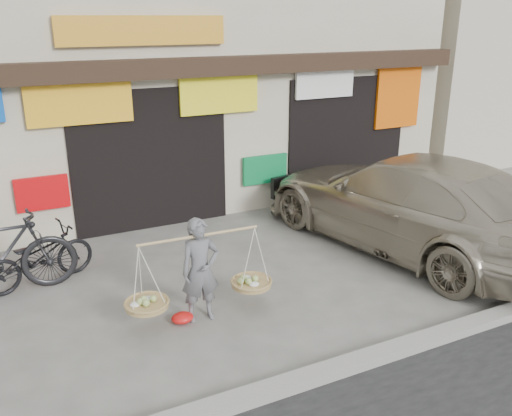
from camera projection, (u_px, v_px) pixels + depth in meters
name	position (u px, v px, depth m)	size (l,w,h in m)	color
ground	(224.00, 306.00, 7.78)	(70.00, 70.00, 0.00)	slate
kerb	(294.00, 382.00, 6.07)	(70.00, 0.25, 0.12)	gray
shophouse_block	(109.00, 39.00, 12.05)	(14.00, 6.32, 7.00)	beige
neighbor_east	(510.00, 39.00, 18.24)	(12.00, 7.00, 6.40)	beige
street_vendor	(200.00, 275.00, 7.26)	(2.05, 0.62, 1.46)	slate
bike_0	(38.00, 257.00, 8.30)	(0.60, 1.72, 0.90)	black
bike_1	(0.00, 255.00, 7.90)	(0.60, 2.14, 1.29)	black
suv	(407.00, 202.00, 9.59)	(3.43, 6.12, 1.67)	#A89C87
red_bag	(182.00, 318.00, 7.35)	(0.31, 0.25, 0.14)	red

